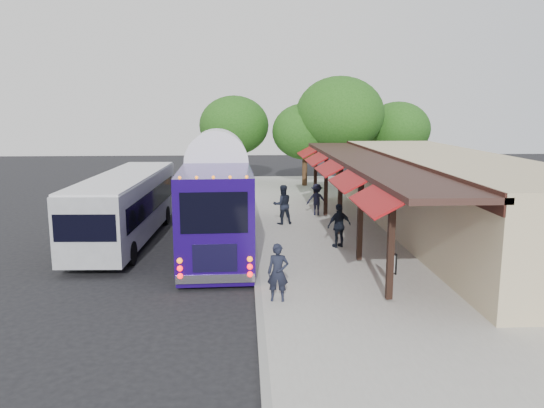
# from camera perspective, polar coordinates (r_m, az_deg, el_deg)

# --- Properties ---
(ground) EXTENTS (90.00, 90.00, 0.00)m
(ground) POSITION_cam_1_polar(r_m,az_deg,el_deg) (19.15, -1.89, -6.78)
(ground) COLOR black
(ground) RESTS_ON ground
(sidewalk) EXTENTS (10.00, 40.00, 0.15)m
(sidewalk) POSITION_cam_1_polar(r_m,az_deg,el_deg) (23.59, 10.16, -3.45)
(sidewalk) COLOR #9E9B93
(sidewalk) RESTS_ON ground
(curb) EXTENTS (0.20, 40.00, 0.16)m
(curb) POSITION_cam_1_polar(r_m,az_deg,el_deg) (22.98, -1.97, -3.66)
(curb) COLOR gray
(curb) RESTS_ON ground
(station_shelter) EXTENTS (8.15, 20.00, 3.60)m
(station_shelter) POSITION_cam_1_polar(r_m,az_deg,el_deg) (24.23, 18.11, 0.84)
(station_shelter) COLOR tan
(station_shelter) RESTS_ON ground
(coach_bus) EXTENTS (2.87, 11.91, 3.78)m
(coach_bus) POSITION_cam_1_polar(r_m,az_deg,el_deg) (21.96, -5.89, 0.85)
(coach_bus) COLOR #1D085E
(coach_bus) RESTS_ON ground
(city_bus) EXTENTS (2.71, 10.67, 2.84)m
(city_bus) POSITION_cam_1_polar(r_m,az_deg,el_deg) (23.40, -15.40, -0.02)
(city_bus) COLOR gray
(city_bus) RESTS_ON ground
(ped_a) EXTENTS (0.65, 0.47, 1.68)m
(ped_a) POSITION_cam_1_polar(r_m,az_deg,el_deg) (15.27, 0.64, -7.39)
(ped_a) COLOR black
(ped_a) RESTS_ON sidewalk
(ped_b) EXTENTS (1.05, 0.89, 1.88)m
(ped_b) POSITION_cam_1_polar(r_m,az_deg,el_deg) (25.14, 1.14, -0.06)
(ped_b) COLOR black
(ped_b) RESTS_ON sidewalk
(ped_c) EXTENTS (1.11, 0.76, 1.75)m
(ped_c) POSITION_cam_1_polar(r_m,az_deg,el_deg) (21.15, 7.24, -2.32)
(ped_c) COLOR black
(ped_c) RESTS_ON sidewalk
(ped_d) EXTENTS (1.13, 0.77, 1.62)m
(ped_d) POSITION_cam_1_polar(r_m,az_deg,el_deg) (27.36, 4.83, 0.48)
(ped_d) COLOR black
(ped_d) RESTS_ON sidewalk
(sign_board) EXTENTS (0.13, 0.53, 1.17)m
(sign_board) POSITION_cam_1_polar(r_m,az_deg,el_deg) (16.63, 12.82, -6.32)
(sign_board) COLOR black
(sign_board) RESTS_ON sidewalk
(tree_left) EXTENTS (4.63, 4.63, 5.93)m
(tree_left) POSITION_cam_1_polar(r_m,az_deg,el_deg) (37.51, 3.58, 7.78)
(tree_left) COLOR #382314
(tree_left) RESTS_ON ground
(tree_mid) EXTENTS (6.04, 6.04, 7.74)m
(tree_mid) POSITION_cam_1_polar(r_m,az_deg,el_deg) (36.99, 7.30, 9.55)
(tree_mid) COLOR #382314
(tree_mid) RESTS_ON ground
(tree_right) EXTENTS (4.73, 4.73, 6.06)m
(tree_right) POSITION_cam_1_polar(r_m,az_deg,el_deg) (40.24, 13.36, 7.81)
(tree_right) COLOR #382314
(tree_right) RESTS_ON ground
(tree_far) EXTENTS (5.07, 5.07, 6.49)m
(tree_far) POSITION_cam_1_polar(r_m,az_deg,el_deg) (39.19, -4.10, 8.42)
(tree_far) COLOR #382314
(tree_far) RESTS_ON ground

